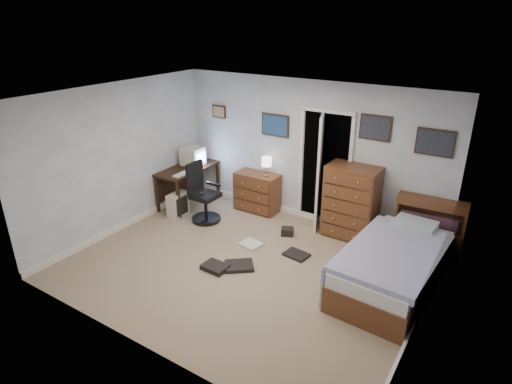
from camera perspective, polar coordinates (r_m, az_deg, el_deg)
floor at (r=6.50m, az=-1.55°, el=-9.90°), size 5.00×4.00×0.02m
computer_desk at (r=8.46m, az=-9.52°, el=2.24°), size 0.64×1.32×0.75m
crt_monitor at (r=8.37m, az=-8.40°, el=4.71°), size 0.40×0.37×0.36m
keyboard at (r=7.98m, az=-9.79°, el=2.38°), size 0.16×0.41×0.02m
pc_tower at (r=8.03m, az=-10.37°, el=-1.67°), size 0.22×0.43×0.45m
office_chair at (r=7.74m, az=-7.12°, el=-0.89°), size 0.53×0.53×1.08m
media_stack at (r=9.14m, az=-6.02°, el=2.92°), size 0.17×0.17×0.83m
low_dresser at (r=8.08m, az=0.17°, el=-0.01°), size 0.84×0.43×0.74m
table_lamp at (r=7.76m, az=1.43°, el=4.00°), size 0.19×0.19×0.36m
doorway at (r=7.74m, az=10.01°, el=3.59°), size 0.96×1.12×2.05m
tall_dresser at (r=7.22m, az=12.57°, el=-1.31°), size 0.86×0.52×1.24m
headboard_bookcase at (r=7.12m, az=22.04°, el=-4.09°), size 1.03×0.32×0.92m
bed at (r=6.17m, az=17.71°, el=-9.40°), size 1.25×2.17×0.69m
wall_posters at (r=7.19m, az=11.11°, el=8.23°), size 4.38×0.04×0.60m
floor_clutter at (r=6.69m, az=-0.65°, el=-8.42°), size 1.23×1.77×0.13m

